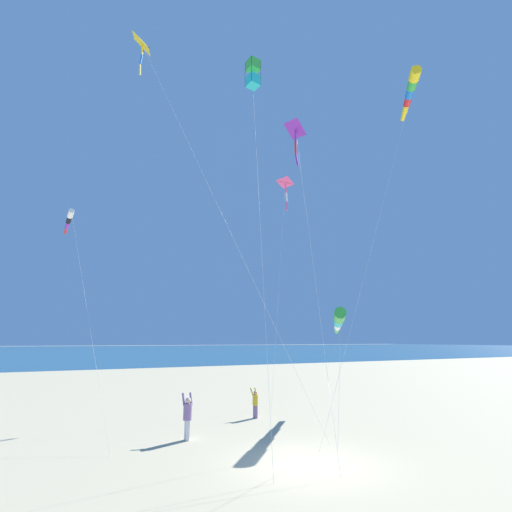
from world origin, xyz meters
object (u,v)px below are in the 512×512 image
at_px(kite_windsock_long_streamer_left, 339,321).
at_px(kite_windsock_purple_drifting, 69,219).
at_px(person_child_green_jacket, 187,414).
at_px(kite_delta_green_low_center, 296,130).
at_px(kite_windsock_red_high_left, 411,90).
at_px(person_child_grey_jacket, 255,402).
at_px(kite_delta_teal_far_right, 144,45).
at_px(kite_delta_small_distant, 286,183).
at_px(kite_box_long_streamer_right, 253,74).

xyz_separation_m(kite_windsock_long_streamer_left, kite_windsock_purple_drifting, (12.90, 13.82, 7.60)).
height_order(person_child_green_jacket, kite_delta_green_low_center, kite_delta_green_low_center).
bearing_deg(kite_windsock_red_high_left, person_child_grey_jacket, 69.52).
distance_m(kite_delta_teal_far_right, kite_windsock_red_high_left, 16.88).
relative_size(person_child_green_jacket, kite_delta_green_low_center, 0.10).
height_order(kite_windsock_red_high_left, kite_windsock_purple_drifting, kite_windsock_red_high_left).
xyz_separation_m(kite_delta_teal_far_right, kite_windsock_purple_drifting, (12.33, 3.01, -5.82)).
distance_m(person_child_green_jacket, person_child_grey_jacket, 5.05).
bearing_deg(person_child_grey_jacket, kite_windsock_purple_drifting, 43.70).
distance_m(kite_delta_teal_far_right, kite_delta_green_low_center, 10.03).
bearing_deg(kite_windsock_long_streamer_left, kite_delta_small_distant, -14.93).
xyz_separation_m(kite_windsock_red_high_left, kite_windsock_purple_drifting, (14.13, 19.71, -7.50)).
bearing_deg(kite_windsock_red_high_left, person_child_green_jacket, 86.15).
xyz_separation_m(kite_delta_green_low_center, kite_windsock_purple_drifting, (10.81, 12.85, -4.60)).
height_order(kite_delta_teal_far_right, kite_windsock_purple_drifting, kite_delta_teal_far_right).
relative_size(kite_delta_small_distant, kite_windsock_purple_drifting, 1.09).
height_order(person_child_grey_jacket, kite_box_long_streamer_right, kite_box_long_streamer_right).
xyz_separation_m(kite_box_long_streamer_right, kite_windsock_red_high_left, (-3.46, -9.88, -0.32)).
bearing_deg(person_child_green_jacket, kite_delta_green_low_center, -71.43).
height_order(kite_windsock_long_streamer_left, kite_windsock_red_high_left, kite_windsock_red_high_left).
bearing_deg(person_child_green_jacket, kite_delta_teal_far_right, 72.73).
height_order(kite_delta_teal_far_right, kite_box_long_streamer_right, kite_box_long_streamer_right).
xyz_separation_m(kite_delta_small_distant, kite_windsock_purple_drifting, (3.26, 16.39, -4.72)).
relative_size(kite_box_long_streamer_right, kite_windsock_purple_drifting, 1.32).
bearing_deg(kite_delta_teal_far_right, person_child_grey_jacket, -75.63).
distance_m(person_child_green_jacket, kite_delta_teal_far_right, 17.60).
relative_size(kite_windsock_long_streamer_left, kite_windsock_red_high_left, 0.35).
height_order(person_child_green_jacket, person_child_grey_jacket, person_child_green_jacket).
bearing_deg(kite_delta_small_distant, person_child_green_jacket, 133.09).
relative_size(kite_delta_small_distant, kite_delta_teal_far_right, 0.94).
distance_m(kite_box_long_streamer_right, kite_windsock_purple_drifting, 16.48).
relative_size(person_child_green_jacket, kite_windsock_long_streamer_left, 0.25).
relative_size(kite_delta_small_distant, kite_windsock_red_high_left, 0.86).
height_order(kite_windsock_long_streamer_left, kite_delta_green_low_center, kite_delta_green_low_center).
xyz_separation_m(person_child_green_jacket, kite_box_long_streamer_right, (2.52, -4.06, 19.37)).
bearing_deg(person_child_grey_jacket, kite_delta_teal_far_right, 104.37).
height_order(kite_delta_small_distant, kite_windsock_purple_drifting, kite_delta_small_distant).
xyz_separation_m(kite_windsock_long_streamer_left, kite_windsock_red_high_left, (-1.23, -5.89, 15.10)).
relative_size(kite_delta_small_distant, kite_delta_green_low_center, 1.00).
bearing_deg(kite_delta_teal_far_right, person_child_green_jacket, -107.27).
height_order(kite_box_long_streamer_right, kite_windsock_purple_drifting, kite_box_long_streamer_right).
distance_m(person_child_green_jacket, kite_windsock_long_streamer_left, 8.97).
bearing_deg(kite_windsock_long_streamer_left, kite_box_long_streamer_right, 60.78).
height_order(person_child_grey_jacket, kite_delta_teal_far_right, kite_delta_teal_far_right).
height_order(kite_delta_small_distant, kite_box_long_streamer_right, kite_box_long_streamer_right).
bearing_deg(kite_delta_teal_far_right, kite_delta_small_distant, -55.86).
bearing_deg(kite_windsock_red_high_left, kite_delta_small_distant, 16.95).
bearing_deg(kite_delta_teal_far_right, kite_windsock_purple_drifting, 13.70).
distance_m(kite_delta_teal_far_right, kite_windsock_purple_drifting, 13.96).
bearing_deg(kite_delta_teal_far_right, kite_box_long_streamer_right, -76.30).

